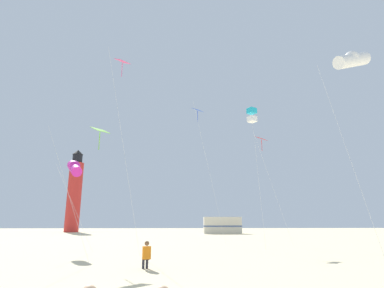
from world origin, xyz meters
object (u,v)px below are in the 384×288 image
object	(u,v)px
kite_box_cyan	(252,115)
kite_tube_white	(352,60)
kite_diamond_blue	(199,116)
kite_diamond_rainbow	(122,69)
kite_diamond_lime	(98,134)
rv_van_cream	(222,225)
kite_tube_magenta	(75,168)
lighthouse_distant	(74,193)
kite_flyer_standing	(146,254)
kite_diamond_scarlet	(262,143)

from	to	relation	value
kite_box_cyan	kite_tube_white	bearing A→B (deg)	-69.01
kite_diamond_blue	kite_tube_white	distance (m)	15.83
kite_box_cyan	kite_diamond_rainbow	size ratio (longest dim) A/B	0.82
kite_diamond_rainbow	kite_diamond_lime	bearing A→B (deg)	-107.25
rv_van_cream	kite_tube_white	bearing A→B (deg)	-87.11
kite_diamond_rainbow	kite_tube_magenta	distance (m)	7.71
kite_box_cyan	rv_van_cream	bearing A→B (deg)	85.93
kite_box_cyan	kite_tube_white	world-z (taller)	kite_tube_white
kite_tube_white	kite_tube_magenta	size ratio (longest dim) A/B	1.75
kite_diamond_lime	kite_tube_white	distance (m)	14.75
kite_box_cyan	kite_tube_white	size ratio (longest dim) A/B	0.97
kite_box_cyan	rv_van_cream	size ratio (longest dim) A/B	1.67
kite_diamond_lime	kite_tube_magenta	xyz separation A→B (m)	(-2.54, 4.32, -1.28)
lighthouse_distant	kite_box_cyan	bearing A→B (deg)	-58.28
kite_flyer_standing	kite_diamond_scarlet	world-z (taller)	kite_diamond_scarlet
kite_flyer_standing	kite_tube_magenta	world-z (taller)	kite_tube_magenta
kite_diamond_scarlet	kite_diamond_rainbow	bearing A→B (deg)	-146.15
kite_box_cyan	kite_diamond_lime	world-z (taller)	kite_box_cyan
kite_diamond_rainbow	kite_box_cyan	bearing A→B (deg)	17.56
kite_diamond_scarlet	rv_van_cream	size ratio (longest dim) A/B	1.52
kite_diamond_scarlet	lighthouse_distant	xyz separation A→B (m)	(-28.66, 37.90, -1.43)
kite_flyer_standing	kite_tube_white	bearing A→B (deg)	171.07
kite_tube_magenta	rv_van_cream	size ratio (longest dim) A/B	0.98
kite_diamond_lime	kite_tube_magenta	size ratio (longest dim) A/B	1.17
kite_diamond_scarlet	kite_tube_magenta	bearing A→B (deg)	-158.07
kite_flyer_standing	kite_box_cyan	world-z (taller)	kite_box_cyan
kite_diamond_blue	kite_box_cyan	world-z (taller)	kite_diamond_blue
kite_diamond_scarlet	kite_tube_magenta	distance (m)	16.92
kite_tube_magenta	kite_flyer_standing	bearing A→B (deg)	-54.37
rv_van_cream	lighthouse_distant	bearing A→B (deg)	160.84
kite_tube_white	lighthouse_distant	world-z (taller)	lighthouse_distant
kite_diamond_scarlet	kite_diamond_rainbow	distance (m)	14.84
lighthouse_distant	rv_van_cream	bearing A→B (deg)	-20.56
kite_flyer_standing	kite_diamond_lime	bearing A→B (deg)	-62.00
kite_box_cyan	kite_tube_white	xyz separation A→B (m)	(3.34, -8.71, 0.21)
kite_diamond_blue	kite_diamond_lime	xyz separation A→B (m)	(-6.77, -10.84, -5.01)
kite_box_cyan	kite_diamond_rainbow	world-z (taller)	kite_diamond_rainbow
kite_diamond_blue	lighthouse_distant	bearing A→B (deg)	121.08
kite_diamond_scarlet	kite_box_cyan	distance (m)	5.49
kite_tube_white	lighthouse_distant	bearing A→B (deg)	120.05
kite_flyer_standing	kite_tube_magenta	size ratio (longest dim) A/B	0.18
lighthouse_distant	kite_diamond_lime	bearing A→B (deg)	-71.86
kite_diamond_lime	kite_tube_magenta	distance (m)	5.17
kite_diamond_scarlet	rv_van_cream	world-z (taller)	kite_diamond_scarlet
kite_box_cyan	kite_diamond_lime	size ratio (longest dim) A/B	1.46
kite_box_cyan	kite_flyer_standing	bearing A→B (deg)	-127.78
kite_flyer_standing	kite_diamond_rainbow	distance (m)	13.58
kite_box_cyan	kite_tube_magenta	bearing A→B (deg)	-174.72
kite_tube_white	kite_tube_magenta	world-z (taller)	kite_tube_white
kite_diamond_rainbow	rv_van_cream	xyz separation A→B (m)	(12.17, 35.19, -10.98)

